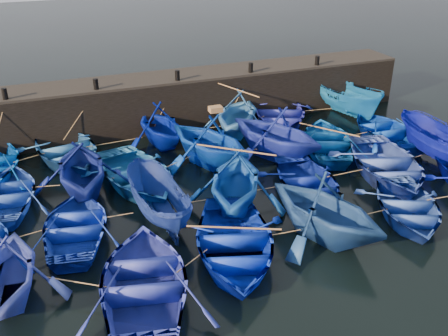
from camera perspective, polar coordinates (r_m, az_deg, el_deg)
name	(u,v)px	position (r m, az deg, el deg)	size (l,w,h in m)	color
ground	(256,222)	(18.23, 3.68, -6.18)	(120.00, 120.00, 0.00)	black
quay_wall	(174,101)	(26.64, -5.76, 7.64)	(26.00, 2.50, 2.50)	black
quay_top	(173,77)	(26.25, -5.89, 10.35)	(26.00, 2.50, 0.12)	black
bollard_0	(5,94)	(24.48, -23.77, 7.77)	(0.24, 0.24, 0.50)	black
bollard_1	(96,84)	(24.59, -14.44, 9.27)	(0.24, 0.24, 0.50)	black
bollard_2	(177,75)	(25.33, -5.36, 10.50)	(0.24, 0.24, 0.50)	black
bollard_3	(251,68)	(26.66, 3.08, 11.39)	(0.24, 0.24, 0.50)	black
bollard_4	(317,60)	(28.49, 10.60, 11.99)	(0.24, 0.24, 0.50)	black
boat_1	(66,150)	(23.50, -17.63, 1.99)	(3.85, 5.39, 1.12)	#1F589B
boat_2	(160,125)	(24.01, -7.31, 4.93)	(3.50, 4.06, 2.14)	#001490
boat_3	(238,113)	(25.13, 1.56, 6.34)	(3.77, 4.37, 2.30)	blue
boat_4	(279,113)	(26.81, 6.34, 6.23)	(4.05, 5.67, 1.18)	#202696
boat_5	(347,99)	(28.45, 13.87, 7.67)	(1.92, 5.08, 1.97)	#0E63B2
boat_6	(7,193)	(20.77, -23.52, -2.64)	(3.31, 4.63, 0.96)	#1E42B5
boat_7	(81,167)	(20.23, -15.98, 0.14)	(3.90, 4.53, 2.38)	navy
boat_8	(137,174)	(20.57, -9.97, -0.72)	(3.80, 5.32, 1.10)	#1960A7
boat_9	(209,139)	(21.80, -1.69, 3.30)	(4.04, 4.69, 2.47)	#0534A3
boat_10	(276,132)	(22.60, 5.95, 4.15)	(4.17, 4.84, 2.55)	navy
boat_11	(328,140)	(23.98, 11.78, 3.11)	(3.55, 4.96, 1.03)	#064690
boat_12	(386,130)	(25.98, 18.01, 4.19)	(3.53, 4.93, 1.02)	#0637BF
boat_14	(77,225)	(17.90, -16.48, -6.26)	(3.27, 4.57, 0.95)	#1430BA
boat_15	(158,201)	(17.97, -7.61, -3.77)	(1.64, 4.36, 1.69)	navy
boat_16	(235,180)	(18.51, 1.31, -1.34)	(3.88, 4.50, 2.37)	#0E47B3
boat_17	(307,182)	(20.08, 9.50, -1.60)	(3.37, 4.71, 0.98)	navy
boat_18	(387,164)	(22.12, 18.09, 0.43)	(4.03, 5.64, 1.17)	#2A45A3
boat_19	(440,144)	(24.04, 23.42, 2.50)	(1.79, 4.75, 1.84)	#040C85
boat_20	(6,271)	(15.53, -23.62, -10.69)	(3.35, 3.89, 2.05)	blue
boat_21	(145,280)	(14.85, -8.98, -12.57)	(3.86, 5.40, 1.12)	navy
boat_22	(234,243)	(16.14, 1.11, -8.59)	(3.85, 5.38, 1.12)	#0826D2
boat_23	(326,208)	(17.05, 11.54, -4.48)	(3.96, 4.60, 2.42)	navy
boat_24	(407,206)	(19.40, 20.21, -4.14)	(3.26, 4.56, 0.95)	#23469F
wooden_crate	(215,109)	(21.39, -0.98, 6.74)	(0.56, 0.40, 0.23)	olive
mooring_ropes	(216,147)	(21.96, -0.97, 2.47)	(18.19, 12.05, 2.10)	tan
loose_oars	(263,141)	(20.41, 4.43, 3.08)	(9.56, 11.61, 1.40)	#99724C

